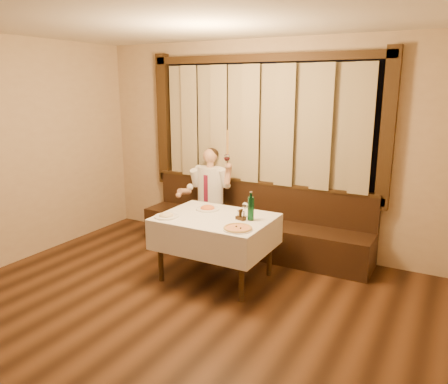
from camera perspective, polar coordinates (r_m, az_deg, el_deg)
The scene contains 10 objects.
room at distance 4.21m, azimuth -6.10°, elevation 3.94°, with size 5.01×6.01×2.81m.
banquette at distance 5.99m, azimuth 3.80°, elevation -4.75°, with size 3.20×0.61×0.94m.
dining_table at distance 5.02m, azimuth -1.10°, elevation -4.36°, with size 1.27×0.97×0.76m.
pizza at distance 4.54m, azimuth 1.82°, elevation -4.76°, with size 0.31×0.31×0.03m.
pasta_red at distance 5.24m, azimuth -2.16°, elevation -1.91°, with size 0.28×0.28×0.10m.
pasta_cream at distance 4.99m, azimuth -7.54°, elevation -2.86°, with size 0.27×0.27×0.09m.
green_bottle at distance 4.82m, azimuth 3.52°, elevation -2.11°, with size 0.07×0.07×0.33m.
table_wine_glass at distance 4.95m, azimuth 2.78°, elevation -1.82°, with size 0.07×0.07×0.17m.
cruet_caddy at distance 4.85m, azimuth 2.21°, elevation -3.17°, with size 0.12×0.08×0.12m.
seated_man at distance 6.07m, azimuth -2.09°, elevation 0.34°, with size 0.74×0.55×1.37m.
Camera 1 is at (2.37, -2.43, 2.22)m, focal length 35.00 mm.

